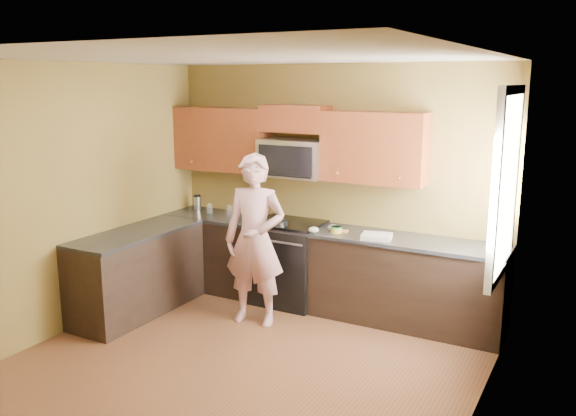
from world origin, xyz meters
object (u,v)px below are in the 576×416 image
Objects in this scene: microwave at (294,177)px; butter_tub at (336,233)px; travel_mug at (197,210)px; woman at (255,240)px; stove at (288,262)px; frying_pan at (276,225)px.

microwave is 0.86m from butter_tub.
woman is at bearing -31.37° from travel_mug.
woman reaches higher than microwave.
frying_pan is (-0.04, -0.21, 0.47)m from stove.
microwave is at bearing 93.70° from frying_pan.
travel_mug reaches higher than butter_tub.
frying_pan is at bearing -96.53° from microwave.
woman is 4.02× the size of frying_pan.
butter_tub is (0.67, 0.12, -0.03)m from frying_pan.
stove is 5.01× the size of travel_mug.
stove is 1.46m from travel_mug.
woman is at bearing -137.64° from butter_tub.
woman is at bearing -91.55° from stove.
woman is at bearing -91.32° from microwave.
woman reaches higher than frying_pan.
microwave is at bearing 90.00° from stove.
butter_tub is 0.65× the size of travel_mug.
frying_pan reaches higher than butter_tub.
travel_mug reaches higher than stove.
travel_mug is (-1.35, 0.35, -0.03)m from frying_pan.
microwave is 1.48m from travel_mug.
woman is 1.60m from travel_mug.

